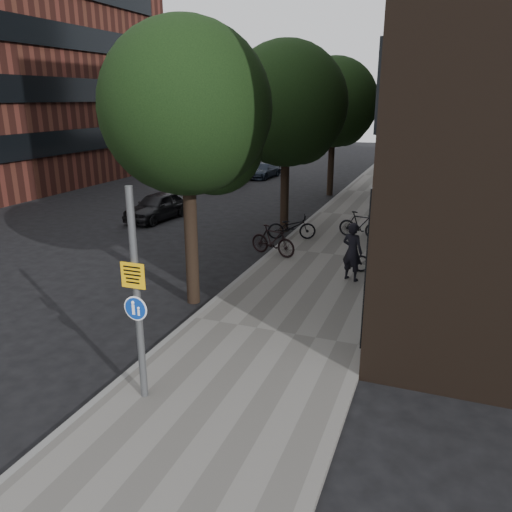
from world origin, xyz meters
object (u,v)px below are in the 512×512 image
at_px(parked_car_near, 157,206).
at_px(signpost, 137,297).
at_px(pedestrian, 352,252).
at_px(parked_bike_facade_near, 378,260).

bearing_deg(parked_car_near, signpost, -53.13).
xyz_separation_m(pedestrian, parked_bike_facade_near, (0.70, 0.98, -0.48)).
bearing_deg(pedestrian, parked_car_near, -7.40).
distance_m(signpost, parked_car_near, 15.26).
relative_size(signpost, pedestrian, 2.20).
xyz_separation_m(pedestrian, parked_car_near, (-10.19, 5.36, -0.39)).
distance_m(pedestrian, parked_car_near, 11.52).
height_order(signpost, parked_bike_facade_near, signpost).
height_order(pedestrian, parked_bike_facade_near, pedestrian).
xyz_separation_m(parked_bike_facade_near, parked_car_near, (-10.89, 4.38, 0.09)).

